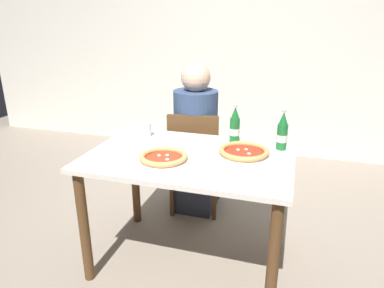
% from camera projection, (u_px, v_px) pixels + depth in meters
% --- Properties ---
extents(ground_plane, '(8.00, 8.00, 0.00)m').
position_uv_depth(ground_plane, '(190.00, 260.00, 2.30)').
color(ground_plane, gray).
extents(back_wall_tiled, '(7.00, 0.10, 2.60)m').
position_uv_depth(back_wall_tiled, '(248.00, 39.00, 3.84)').
color(back_wall_tiled, silver).
rests_on(back_wall_tiled, ground_plane).
extents(dining_table_main, '(1.20, 0.80, 0.75)m').
position_uv_depth(dining_table_main, '(190.00, 172.00, 2.08)').
color(dining_table_main, silver).
rests_on(dining_table_main, ground_plane).
extents(chair_behind_table, '(0.45, 0.45, 0.85)m').
position_uv_depth(chair_behind_table, '(195.00, 157.00, 2.72)').
color(chair_behind_table, brown).
rests_on(chair_behind_table, ground_plane).
extents(diner_seated, '(0.34, 0.34, 1.21)m').
position_uv_depth(diner_seated, '(196.00, 143.00, 2.74)').
color(diner_seated, '#2D3342').
rests_on(diner_seated, ground_plane).
extents(pizza_margherita_near, '(0.29, 0.29, 0.04)m').
position_uv_depth(pizza_margherita_near, '(164.00, 158.00, 1.94)').
color(pizza_margherita_near, white).
rests_on(pizza_margherita_near, dining_table_main).
extents(pizza_marinara_far, '(0.32, 0.32, 0.04)m').
position_uv_depth(pizza_marinara_far, '(244.00, 152.00, 2.02)').
color(pizza_marinara_far, white).
rests_on(pizza_marinara_far, dining_table_main).
extents(beer_bottle_left, '(0.07, 0.07, 0.25)m').
position_uv_depth(beer_bottle_left, '(282.00, 133.00, 2.10)').
color(beer_bottle_left, '#196B2D').
rests_on(beer_bottle_left, dining_table_main).
extents(beer_bottle_center, '(0.07, 0.07, 0.25)m').
position_uv_depth(beer_bottle_center, '(235.00, 127.00, 2.22)').
color(beer_bottle_center, '#196B2D').
rests_on(beer_bottle_center, dining_table_main).
extents(napkin_with_cutlery, '(0.20, 0.20, 0.01)m').
position_uv_depth(napkin_with_cutlery, '(194.00, 141.00, 2.26)').
color(napkin_with_cutlery, white).
rests_on(napkin_with_cutlery, dining_table_main).
extents(paper_cup, '(0.07, 0.07, 0.09)m').
position_uv_depth(paper_cup, '(146.00, 130.00, 2.35)').
color(paper_cup, white).
rests_on(paper_cup, dining_table_main).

